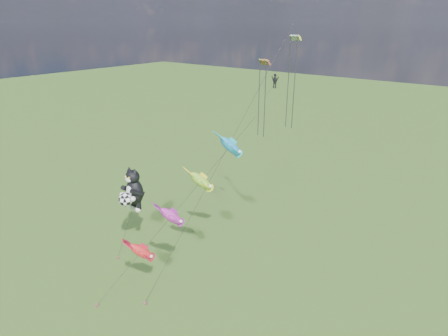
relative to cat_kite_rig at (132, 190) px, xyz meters
The scene contains 4 objects.
ground 8.13m from the cat_kite_rig, 161.81° to the right, with size 300.00×300.00×0.00m, color #214511.
cat_kite_rig is the anchor object (origin of this frame).
fish_windsock_rig 8.61m from the cat_kite_rig, ahead, with size 7.38×14.26×15.79m.
parafoil_rig 18.16m from the cat_kite_rig, 37.18° to the left, with size 5.55×17.00×24.25m.
Camera 1 is at (33.61, -21.20, 23.86)m, focal length 30.00 mm.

